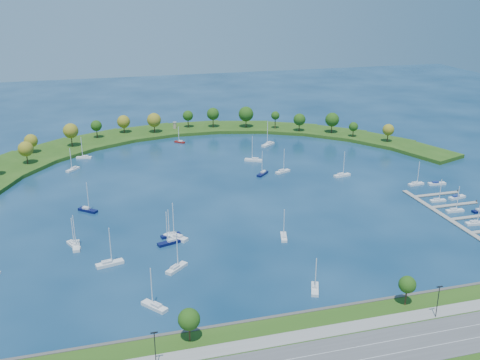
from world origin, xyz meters
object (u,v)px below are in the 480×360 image
object	(u,v)px
docked_boat_9	(457,197)
docked_boat_6	(455,210)
moored_boat_2	(171,234)
moored_boat_12	(283,171)
moored_boat_7	(342,175)
moored_boat_11	(268,144)
dock_system	(475,224)
moored_boat_14	(176,237)
moored_boat_17	(84,157)
moored_boat_10	(315,288)
moored_boat_6	(109,263)
harbor_tower	(175,125)
moored_boat_1	(254,160)
moored_boat_16	(284,236)
moored_boat_3	(73,169)
moored_boat_9	(73,244)
moored_boat_8	(176,267)
moored_boat_19	(155,305)
moored_boat_13	(180,141)
moored_boat_4	(169,242)
docked_boat_4	(476,222)
moored_boat_18	(263,173)
docked_boat_10	(416,183)
docked_boat_8	(438,200)
docked_boat_11	(437,183)
moored_boat_0	(88,209)
moored_boat_15	(76,245)
docked_boat_7	(480,210)

from	to	relation	value
docked_boat_9	docked_boat_6	bearing A→B (deg)	-138.44
moored_boat_2	moored_boat_12	bearing A→B (deg)	-150.90
moored_boat_7	docked_boat_6	bearing A→B (deg)	-73.46
moored_boat_11	dock_system	bearing A→B (deg)	70.46
moored_boat_7	moored_boat_14	distance (m)	104.12
moored_boat_12	moored_boat_17	world-z (taller)	moored_boat_12
moored_boat_10	moored_boat_17	world-z (taller)	moored_boat_17
moored_boat_6	moored_boat_10	size ratio (longest dim) A/B	1.19
moored_boat_11	moored_boat_14	world-z (taller)	moored_boat_11
docked_boat_6	docked_boat_9	xyz separation A→B (m)	(10.45, 12.93, -0.25)
harbor_tower	dock_system	size ratio (longest dim) A/B	0.05
moored_boat_1	moored_boat_16	xyz separation A→B (m)	(-16.68, -94.64, -0.08)
moored_boat_12	moored_boat_3	bearing A→B (deg)	139.00
moored_boat_6	moored_boat_11	bearing A→B (deg)	38.82
dock_system	docked_boat_9	size ratio (longest dim) A/B	9.31
moored_boat_9	moored_boat_8	bearing A→B (deg)	25.97
moored_boat_11	moored_boat_16	world-z (taller)	moored_boat_11
docked_boat_9	moored_boat_19	bearing A→B (deg)	-169.42
moored_boat_11	docked_boat_9	bearing A→B (deg)	79.62
moored_boat_12	docked_boat_6	distance (m)	86.33
moored_boat_2	moored_boat_10	bearing A→B (deg)	114.15
moored_boat_6	docked_boat_9	distance (m)	156.13
moored_boat_10	moored_boat_14	size ratio (longest dim) A/B	0.80
moored_boat_3	moored_boat_19	distance (m)	141.66
moored_boat_3	moored_boat_13	bearing A→B (deg)	162.63
moored_boat_4	moored_boat_12	xyz separation A→B (m)	(68.26, 65.57, -0.02)
docked_boat_4	docked_boat_6	xyz separation A→B (m)	(0.01, 13.51, -0.03)
harbor_tower	moored_boat_18	size ratio (longest dim) A/B	0.34
moored_boat_2	docked_boat_9	size ratio (longest dim) A/B	1.28
moored_boat_3	moored_boat_16	size ratio (longest dim) A/B	1.06
moored_boat_10	docked_boat_10	xyz separation A→B (m)	(84.57, 76.02, -0.00)
docked_boat_9	dock_system	bearing A→B (deg)	-121.25
docked_boat_8	docked_boat_9	size ratio (longest dim) A/B	1.20
harbor_tower	moored_boat_11	bearing A→B (deg)	-44.35
harbor_tower	moored_boat_17	xyz separation A→B (m)	(-57.97, -44.73, -3.30)
moored_boat_7	docked_boat_11	world-z (taller)	moored_boat_7
moored_boat_0	moored_boat_4	world-z (taller)	moored_boat_0
harbor_tower	docked_boat_11	bearing A→B (deg)	-51.53
moored_boat_16	moored_boat_17	bearing A→B (deg)	46.47
moored_boat_15	moored_boat_11	bearing A→B (deg)	133.20
moored_boat_10	moored_boat_18	bearing A→B (deg)	-166.72
moored_boat_0	docked_boat_6	bearing A→B (deg)	26.48
docked_boat_9	moored_boat_0	bearing A→B (deg)	160.21
moored_boat_18	moored_boat_12	bearing A→B (deg)	136.05
moored_boat_13	docked_boat_6	bearing A→B (deg)	166.08
moored_boat_8	moored_boat_4	bearing A→B (deg)	46.78
moored_boat_13	moored_boat_17	size ratio (longest dim) A/B	0.82
docked_boat_6	docked_boat_10	distance (m)	33.35
moored_boat_16	docked_boat_7	distance (m)	89.45
moored_boat_10	docked_boat_6	size ratio (longest dim) A/B	1.02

